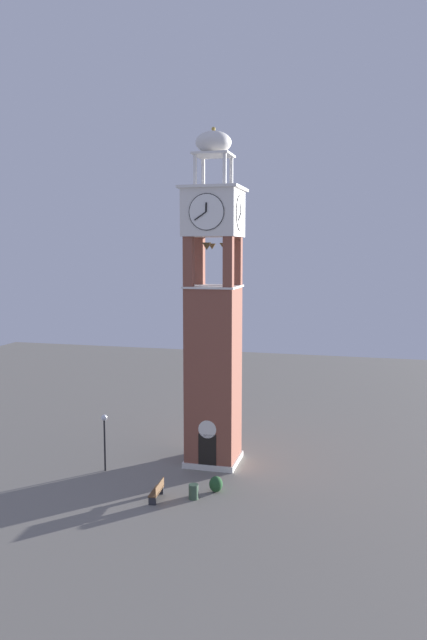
{
  "coord_description": "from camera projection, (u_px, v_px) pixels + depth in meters",
  "views": [
    {
      "loc": [
        8.92,
        -34.51,
        13.19
      ],
      "look_at": [
        0.0,
        0.0,
        8.97
      ],
      "focal_mm": 33.08,
      "sensor_mm": 36.0,
      "label": 1
    }
  ],
  "objects": [
    {
      "name": "park_bench",
      "position": [
        157.0,
        491.0,
        31.32
      ],
      "size": [
        0.54,
        1.63,
        0.95
      ],
      "color": "brown",
      "rests_on": "ground"
    },
    {
      "name": "lamp_post",
      "position": [
        105.0,
        431.0,
        35.21
      ],
      "size": [
        0.36,
        0.36,
        3.46
      ],
      "color": "black",
      "rests_on": "ground"
    },
    {
      "name": "ground",
      "position": [
        214.0,
        462.0,
        36.94
      ],
      "size": [
        80.0,
        80.0,
        0.0
      ],
      "primitive_type": "plane",
      "color": "gray"
    },
    {
      "name": "clock_tower",
      "position": [
        213.0,
        328.0,
        35.95
      ],
      "size": [
        3.56,
        3.56,
        20.4
      ],
      "color": "brown",
      "rests_on": "ground"
    },
    {
      "name": "shrub_near_entry",
      "position": [
        216.0,
        484.0,
        32.33
      ],
      "size": [
        0.74,
        0.74,
        0.87
      ],
      "primitive_type": "ellipsoid",
      "color": "#234C28",
      "rests_on": "ground"
    },
    {
      "name": "trash_bin",
      "position": [
        194.0,
        492.0,
        31.4
      ],
      "size": [
        0.52,
        0.52,
        0.8
      ],
      "primitive_type": "cylinder",
      "color": "#38513D",
      "rests_on": "ground"
    }
  ]
}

